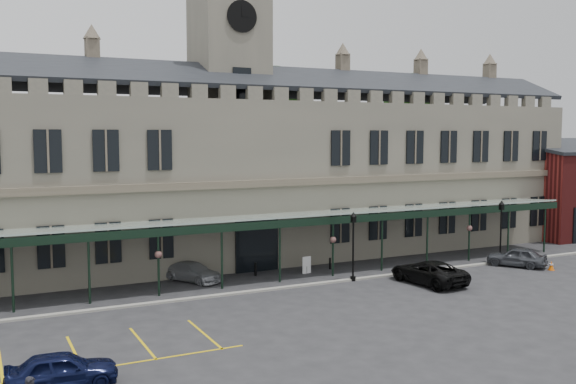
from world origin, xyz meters
name	(u,v)px	position (x,y,z in m)	size (l,w,h in m)	color
ground	(336,309)	(0.00, 0.00, 0.00)	(140.00, 140.00, 0.00)	#242427
station_building	(230,176)	(0.00, 15.91, 6.47)	(60.00, 10.36, 17.30)	#5F5B4F
clock_tower	(229,88)	(0.00, 16.00, 13.11)	(5.60, 5.60, 24.80)	#5F5B4F
canopy	(278,245)	(0.00, 7.46, 2.40)	(50.00, 4.10, 4.30)	#8C9E93
brick_annex	(572,191)	(34.00, 12.97, 4.16)	(12.40, 8.36, 9.23)	#5E1616
kerb	(292,287)	(0.00, 5.50, 0.06)	(60.00, 0.40, 0.12)	gray
parking_markings	(76,356)	(-14.00, -1.50, 0.00)	(16.00, 6.00, 0.01)	gold
tree_behind_mid	(274,100)	(8.00, 25.00, 12.81)	(6.00, 6.00, 16.00)	#332314
tree_behind_right	(412,104)	(24.00, 25.00, 12.81)	(6.00, 6.00, 16.00)	#332314
lamp_post_mid	(353,240)	(4.46, 5.39, 2.71)	(0.43, 0.43, 4.57)	black
lamp_post_right	(501,226)	(17.56, 5.55, 2.79)	(0.44, 0.44, 4.70)	black
traffic_cone	(551,266)	(18.82, 1.92, 0.32)	(0.41, 0.41, 0.66)	#DA5906
sign_board	(307,265)	(2.80, 8.73, 0.58)	(0.69, 0.14, 1.18)	black
bollard_left	(256,269)	(-0.67, 9.62, 0.47)	(0.17, 0.17, 0.94)	black
bollard_right	(330,263)	(4.97, 9.25, 0.41)	(0.14, 0.14, 0.82)	black
car_left_a	(62,370)	(-15.00, -4.88, 0.70)	(1.66, 4.13, 1.41)	black
car_taxi	(193,272)	(-5.00, 10.00, 0.62)	(1.74, 4.28, 1.24)	#9C9EA3
car_van	(428,272)	(8.38, 2.53, 0.76)	(2.51, 5.44, 1.51)	black
car_right_a	(517,257)	(17.60, 3.98, 0.71)	(1.68, 4.18, 1.42)	#3A3D42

